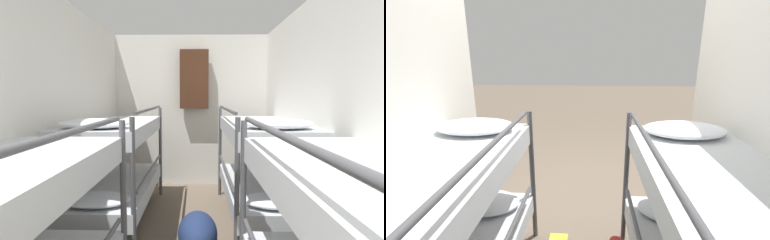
# 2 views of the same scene
# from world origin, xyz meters

# --- Properties ---
(ground_plane) EXTENTS (20.00, 20.00, 0.00)m
(ground_plane) POSITION_xyz_m (0.00, 0.00, 0.00)
(ground_plane) COLOR #6B5B4C
(bunk_stack_right_near) EXTENTS (0.79, 1.88, 1.30)m
(bunk_stack_right_near) POSITION_xyz_m (0.81, 1.43, 0.72)
(bunk_stack_right_near) COLOR #4C4C51
(bunk_stack_right_near) RESTS_ON ground_plane
(floor_book) EXTENTS (0.17, 0.16, 0.02)m
(floor_book) POSITION_xyz_m (0.19, 0.65, 0.01)
(floor_book) COLOR gold
(floor_book) RESTS_ON ground_plane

